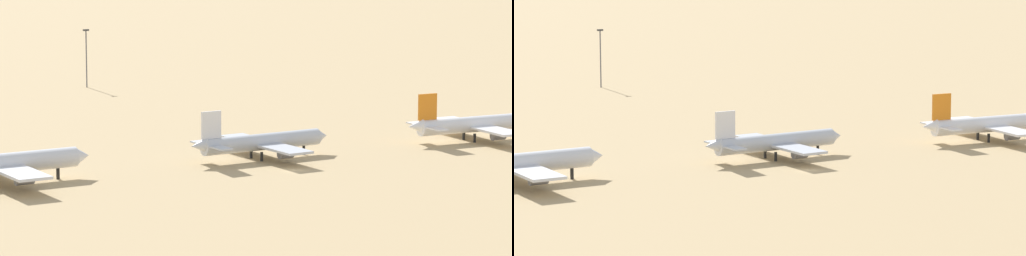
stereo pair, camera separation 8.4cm
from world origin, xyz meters
TOP-DOWN VIEW (x-y plane):
  - ground at (0.00, 0.00)m, footprint 4000.00×4000.00m
  - parked_jet_white_4 at (0.81, 14.29)m, footprint 33.30×27.84m
  - parked_jet_orange_5 at (54.17, 9.62)m, footprint 34.36×29.05m
  - light_pole_west at (21.36, 141.93)m, footprint 1.80×0.50m

SIDE VIEW (x-z plane):
  - ground at x=0.00m, z-range 0.00..0.00m
  - parked_jet_white_4 at x=0.81m, z-range -1.90..9.14m
  - parked_jet_orange_5 at x=54.17m, z-range -1.95..9.39m
  - light_pole_west at x=21.36m, z-range 1.22..17.99m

